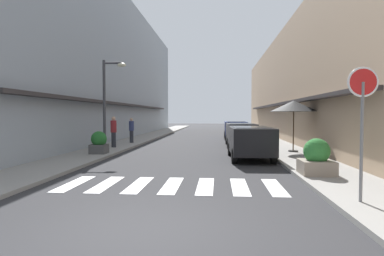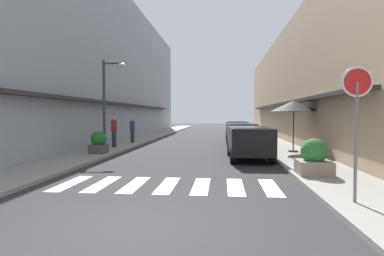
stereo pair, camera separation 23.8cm
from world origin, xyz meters
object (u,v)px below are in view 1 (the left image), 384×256
cafe_umbrella (294,106)px  planter_corner (317,158)px  round_street_sign (363,99)px  parked_car_near (250,139)px  pedestrian_walking_near (131,130)px  street_lamp (108,95)px  pedestrian_walking_far (114,131)px  parked_car_far (235,128)px  parked_car_mid (241,132)px  planter_midblock (99,143)px

cafe_umbrella → planter_corner: cafe_umbrella is taller
round_street_sign → cafe_umbrella: round_street_sign is taller
parked_car_near → pedestrian_walking_near: 9.96m
street_lamp → pedestrian_walking_far: 3.20m
parked_car_far → pedestrian_walking_far: pedestrian_walking_far is taller
parked_car_near → street_lamp: bearing=170.5°
parked_car_mid → street_lamp: 8.72m
round_street_sign → planter_midblock: size_ratio=2.68×
parked_car_near → street_lamp: street_lamp is taller
parked_car_mid → street_lamp: (-6.90, -4.91, 2.07)m
street_lamp → pedestrian_walking_far: (-0.58, 2.50, -1.91)m
parked_car_mid → cafe_umbrella: cafe_umbrella is taller
pedestrian_walking_far → parked_car_mid: bearing=-75.3°
round_street_sign → cafe_umbrella: 9.67m
round_street_sign → planter_corner: bearing=89.3°
parked_car_far → cafe_umbrella: size_ratio=1.56×
planter_midblock → cafe_umbrella: bearing=9.4°
parked_car_far → street_lamp: bearing=-121.5°
planter_midblock → pedestrian_walking_far: (-0.27, 3.02, 0.43)m
street_lamp → pedestrian_walking_far: street_lamp is taller
round_street_sign → planter_midblock: 12.09m
street_lamp → planter_corner: street_lamp is taller
round_street_sign → pedestrian_walking_far: (-9.12, 11.07, -1.27)m
street_lamp → planter_corner: (8.58, -5.29, -2.37)m
parked_car_far → parked_car_mid: bearing=-90.0°
planter_midblock → pedestrian_walking_near: (-0.07, 6.16, 0.36)m
street_lamp → parked_car_near: bearing=-9.5°
planter_midblock → pedestrian_walking_far: bearing=95.0°
round_street_sign → street_lamp: (-8.54, 8.56, 0.64)m
planter_corner → planter_midblock: planter_corner is taller
round_street_sign → cafe_umbrella: size_ratio=1.11×
parked_car_far → cafe_umbrella: 10.56m
parked_car_near → parked_car_mid: bearing=90.0°
cafe_umbrella → pedestrian_walking_far: bearing=171.8°
street_lamp → pedestrian_walking_near: 6.00m
round_street_sign → parked_car_far: bearing=94.8°
cafe_umbrella → planter_corner: size_ratio=2.29×
cafe_umbrella → pedestrian_walking_near: (-9.69, 4.57, -1.43)m
parked_car_far → street_lamp: 13.35m
cafe_umbrella → pedestrian_walking_near: bearing=154.7°
round_street_sign → cafe_umbrella: (0.76, 9.64, 0.10)m
planter_midblock → parked_car_far: bearing=58.5°
parked_car_near → round_street_sign: size_ratio=1.39×
street_lamp → pedestrian_walking_near: size_ratio=2.74×
street_lamp → planter_midblock: 2.42m
planter_midblock → round_street_sign: bearing=-42.3°
parked_car_near → planter_corner: bearing=-67.8°
parked_car_near → cafe_umbrella: size_ratio=1.55×
parked_car_near → pedestrian_walking_far: 8.32m
parked_car_near → planter_corner: (1.69, -4.14, -0.30)m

